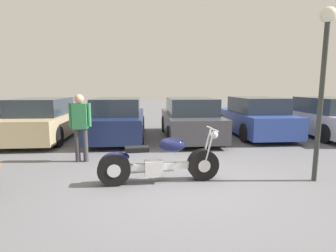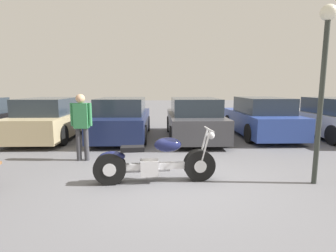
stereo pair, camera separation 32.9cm
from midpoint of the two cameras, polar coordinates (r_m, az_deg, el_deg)
The scene contains 9 objects.
ground_plane at distance 5.19m, azimuth 3.86°, elevation -11.98°, with size 60.00×60.00×0.00m, color slate.
motorcycle at distance 5.04m, azimuth -1.18°, elevation -7.80°, with size 2.33×0.62×1.02m.
parked_car_champagne at distance 10.07m, azimuth -23.20°, elevation 1.29°, with size 1.80×4.19×1.43m.
parked_car_navy at distance 9.43m, azimuth -8.84°, elevation 1.44°, with size 1.80×4.19×1.43m.
parked_car_dark_grey at distance 9.29m, azimuth 6.65°, elevation 1.37°, with size 1.80×4.19×1.43m.
parked_car_blue at distance 10.33m, azimuth 20.29°, elevation 1.62°, with size 1.80×4.19×1.43m.
parked_car_silver at distance 11.20m, azimuth 33.08°, elevation 1.26°, with size 1.80×4.19×1.43m.
lamp_post at distance 5.61m, azimuth 32.35°, elevation 11.50°, with size 0.28×0.28×3.23m.
person_standing at distance 6.68m, azimuth -17.00°, elevation 0.91°, with size 0.52×0.22×1.64m.
Camera 2 is at (-0.34, -4.84, 1.82)m, focal length 28.00 mm.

